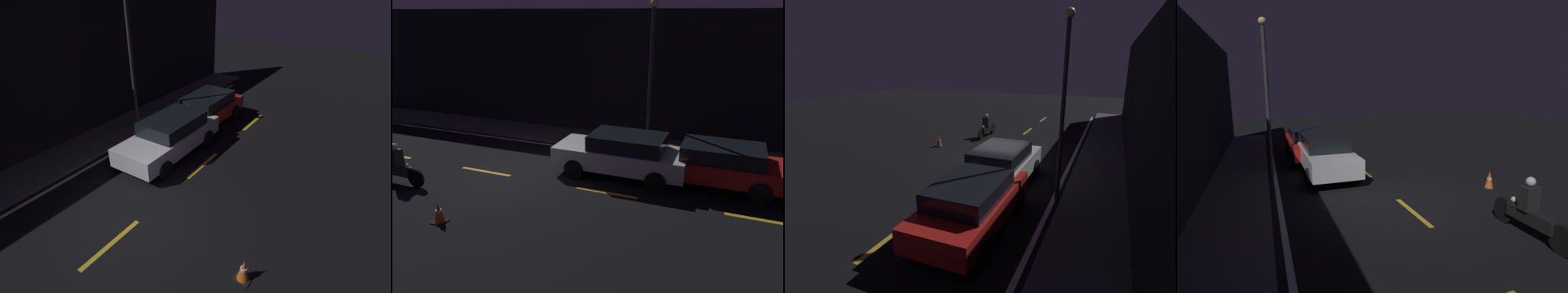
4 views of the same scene
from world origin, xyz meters
The scene contains 11 objects.
ground_plane centered at (0.00, 0.00, 0.00)m, with size 56.00×56.00×0.00m, color black.
raised_curb centered at (0.00, 4.62, 0.07)m, with size 28.00×1.93×0.14m.
lane_dash_c centered at (-1.00, 0.00, 0.00)m, with size 2.00×0.14×0.01m.
lane_dash_d centered at (3.50, 0.00, 0.00)m, with size 2.00×0.14×0.01m.
lane_dash_e centered at (8.00, 0.00, 0.00)m, with size 2.00×0.14×0.01m.
lane_solid_kerb centered at (0.00, 3.41, 0.00)m, with size 25.20×0.14×0.01m.
sedan_white centered at (3.56, 1.49, 0.80)m, with size 4.47×1.89×1.49m.
taxi_red centered at (6.56, 1.76, 0.77)m, with size 4.51×1.89×1.42m.
motorcycle centered at (-3.13, -1.85, 0.56)m, with size 2.31×0.37×1.39m.
traffic_cone_near centered at (-0.09, -3.31, 0.29)m, with size 0.37×0.37×0.59m.
street_lamp centered at (3.93, 3.51, 3.24)m, with size 0.28×0.28×5.76m.
Camera 4 is at (-7.98, 3.70, 3.36)m, focal length 28.00 mm.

